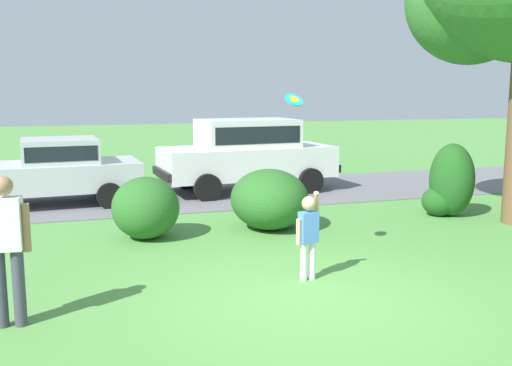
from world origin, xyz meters
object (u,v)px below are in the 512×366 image
(parked_suv, at_px, (247,151))
(child_thrower, at_px, (308,231))
(adult_onlooker, at_px, (7,243))
(frisbee, at_px, (294,100))
(parked_sedan, at_px, (51,169))

(parked_suv, height_order, child_thrower, parked_suv)
(child_thrower, xyz_separation_m, adult_onlooker, (-3.87, -0.49, 0.27))
(parked_suv, relative_size, adult_onlooker, 2.77)
(child_thrower, height_order, frisbee, frisbee)
(parked_sedan, distance_m, child_thrower, 7.76)
(frisbee, bearing_deg, adult_onlooker, -162.78)
(parked_sedan, height_order, adult_onlooker, adult_onlooker)
(frisbee, bearing_deg, parked_suv, 79.14)
(parked_sedan, height_order, frisbee, frisbee)
(adult_onlooker, bearing_deg, child_thrower, 7.19)
(child_thrower, relative_size, frisbee, 4.17)
(child_thrower, bearing_deg, frisbee, 86.04)
(parked_suv, xyz_separation_m, frisbee, (-1.25, -6.51, 1.45))
(child_thrower, height_order, adult_onlooker, adult_onlooker)
(child_thrower, distance_m, adult_onlooker, 3.91)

